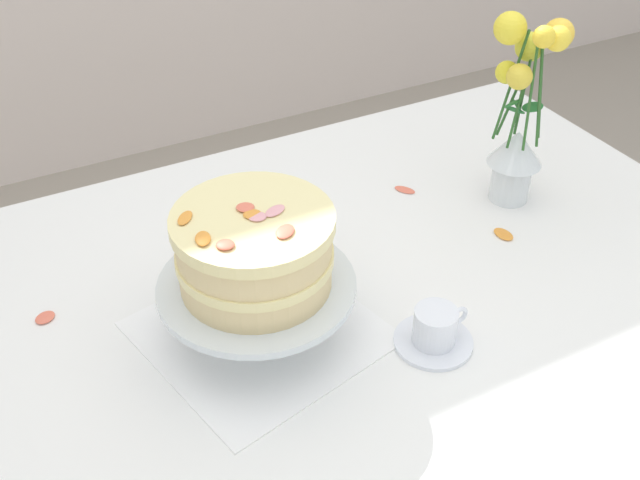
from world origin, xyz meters
TOP-DOWN VIEW (x-y plane):
  - dining_table at (0.00, -0.03)m, footprint 1.40×1.00m
  - linen_napkin at (-0.19, -0.03)m, footprint 0.38×0.38m
  - cake_stand at (-0.19, -0.03)m, footprint 0.29×0.29m
  - layer_cake at (-0.19, -0.03)m, footprint 0.23×0.23m
  - flower_vase at (0.38, 0.09)m, footprint 0.13×0.11m
  - teacup at (0.03, -0.18)m, footprint 0.12×0.12m
  - loose_petal_0 at (-0.48, 0.15)m, footprint 0.04×0.04m
  - loose_petal_1 at (0.22, 0.20)m, footprint 0.04×0.05m
  - loose_petal_2 at (0.29, -0.01)m, footprint 0.03×0.04m

SIDE VIEW (x-z plane):
  - dining_table at x=0.00m, z-range 0.28..1.02m
  - linen_napkin at x=-0.19m, z-range 0.74..0.74m
  - loose_petal_1 at x=0.22m, z-range 0.74..0.74m
  - loose_petal_2 at x=0.29m, z-range 0.74..0.75m
  - loose_petal_0 at x=-0.48m, z-range 0.74..0.75m
  - teacup at x=0.03m, z-range 0.73..0.80m
  - cake_stand at x=-0.19m, z-range 0.77..0.87m
  - layer_cake at x=-0.19m, z-range 0.84..0.96m
  - flower_vase at x=0.38m, z-range 0.73..1.09m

